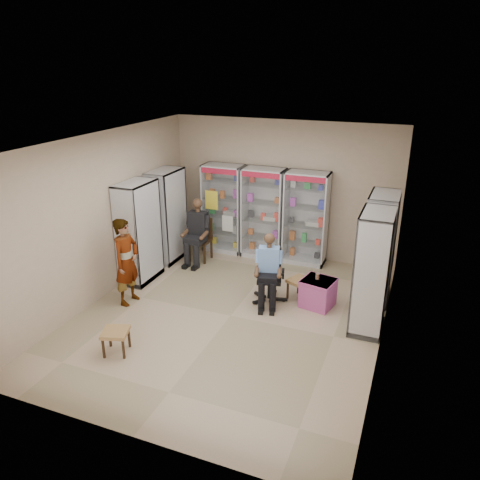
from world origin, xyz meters
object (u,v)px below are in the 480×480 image
at_px(cabinet_left_far, 167,216).
at_px(standing_man, 127,262).
at_px(seated_shopkeeper, 269,271).
at_px(cabinet_right_far, 379,248).
at_px(cabinet_left_near, 139,232).
at_px(cabinet_right_near, 372,272).
at_px(woven_stool_a, 300,289).
at_px(woven_stool_b, 116,341).
at_px(cabinet_back_left, 224,209).
at_px(cabinet_back_right, 306,218).
at_px(cabinet_back_mid, 263,213).
at_px(office_chair, 269,276).
at_px(wooden_chair, 200,240).
at_px(pink_trunk, 318,293).

xyz_separation_m(cabinet_left_far, standing_man, (0.31, -2.01, -0.20)).
bearing_deg(seated_shopkeeper, cabinet_right_far, 12.02).
bearing_deg(cabinet_left_near, seated_shopkeeper, 90.29).
bearing_deg(cabinet_right_far, cabinet_left_far, 87.43).
bearing_deg(cabinet_right_near, woven_stool_a, 66.95).
bearing_deg(woven_stool_b, cabinet_left_near, 114.07).
relative_size(woven_stool_a, woven_stool_b, 1.03).
height_order(cabinet_back_left, woven_stool_b, cabinet_back_left).
relative_size(cabinet_right_near, seated_shopkeeper, 1.59).
bearing_deg(cabinet_back_left, cabinet_left_near, -114.61).
relative_size(cabinet_back_left, standing_man, 1.25).
height_order(cabinet_back_left, cabinet_left_near, same).
bearing_deg(cabinet_right_near, cabinet_back_right, 36.16).
bearing_deg(seated_shopkeeper, woven_stool_a, 19.24).
bearing_deg(cabinet_left_near, cabinet_back_mid, 137.20).
bearing_deg(cabinet_left_far, woven_stool_a, 76.65).
bearing_deg(seated_shopkeeper, cabinet_right_near, -21.22).
bearing_deg(office_chair, cabinet_left_near, 166.96).
xyz_separation_m(cabinet_right_far, office_chair, (-1.78, -0.84, -0.51)).
xyz_separation_m(cabinet_right_far, cabinet_left_near, (-4.46, -0.90, 0.00)).
xyz_separation_m(office_chair, woven_stool_a, (0.50, 0.28, -0.30)).
bearing_deg(cabinet_back_mid, cabinet_right_far, -23.65).
bearing_deg(cabinet_right_near, wooden_chair, 68.36).
distance_m(cabinet_left_far, wooden_chair, 0.89).
xyz_separation_m(cabinet_back_mid, woven_stool_b, (-0.84, -4.36, -0.81)).
bearing_deg(standing_man, cabinet_right_far, -63.48).
bearing_deg(seated_shopkeeper, pink_trunk, -1.86).
bearing_deg(seated_shopkeeper, cabinet_back_mid, 97.14).
height_order(wooden_chair, pink_trunk, wooden_chair).
bearing_deg(cabinet_back_mid, woven_stool_b, -100.91).
distance_m(cabinet_right_far, cabinet_left_far, 4.46).
height_order(cabinet_right_near, woven_stool_a, cabinet_right_near).
distance_m(cabinet_left_near, office_chair, 2.72).
distance_m(cabinet_back_mid, woven_stool_a, 2.27).
relative_size(cabinet_left_near, seated_shopkeeper, 1.59).
height_order(office_chair, seated_shopkeeper, seated_shopkeeper).
bearing_deg(cabinet_back_mid, cabinet_back_right, 0.00).
bearing_deg(wooden_chair, woven_stool_a, -20.91).
bearing_deg(cabinet_right_near, cabinet_left_near, 87.43).
relative_size(cabinet_left_near, woven_stool_b, 5.31).
relative_size(cabinet_back_right, woven_stool_a, 5.15).
relative_size(wooden_chair, woven_stool_b, 2.49).
relative_size(wooden_chair, pink_trunk, 1.77).
height_order(cabinet_back_right, cabinet_left_near, same).
bearing_deg(cabinet_left_far, cabinet_right_far, 87.43).
height_order(cabinet_back_left, seated_shopkeeper, cabinet_back_left).
bearing_deg(wooden_chair, cabinet_left_near, -117.61).
height_order(cabinet_back_left, cabinet_right_far, same).
xyz_separation_m(cabinet_back_left, cabinet_left_far, (-0.93, -0.93, 0.00)).
relative_size(cabinet_left_far, cabinet_left_near, 1.00).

